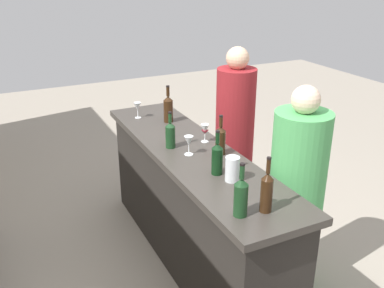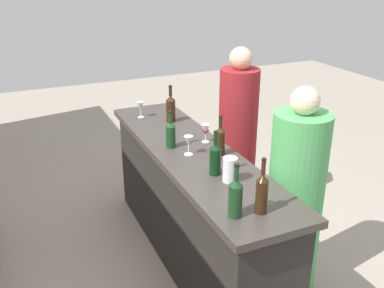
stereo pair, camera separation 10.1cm
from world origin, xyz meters
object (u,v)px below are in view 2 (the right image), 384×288
wine_bottle_leftmost_amber_brown (262,192)px  wine_bottle_rightmost_olive_green (171,134)px  water_pitcher (230,170)px  wine_glass_near_right (140,107)px  person_left_guest (295,202)px  wine_bottle_second_left_olive_green (235,197)px  person_center_guest (237,140)px  wine_bottle_center_dark_green (215,158)px  wine_glass_near_left (206,130)px  wine_bottle_second_right_amber_brown (220,140)px  wine_glass_near_center (188,142)px  wine_bottle_far_right_amber_brown (171,108)px

wine_bottle_leftmost_amber_brown → wine_bottle_rightmost_olive_green: 1.09m
water_pitcher → wine_glass_near_right: bearing=5.4°
person_left_guest → wine_bottle_rightmost_olive_green: bearing=-60.8°
wine_bottle_second_left_olive_green → person_center_guest: (1.48, -0.87, -0.36)m
wine_bottle_center_dark_green → wine_glass_near_left: size_ratio=2.11×
wine_glass_near_right → person_left_guest: (-1.45, -0.66, -0.37)m
water_pitcher → person_center_guest: (1.10, -0.69, -0.32)m
wine_bottle_second_left_olive_green → wine_bottle_second_right_amber_brown: wine_bottle_second_left_olive_green is taller
wine_bottle_leftmost_amber_brown → person_left_guest: (0.39, -0.55, -0.40)m
wine_glass_near_center → water_pitcher: size_ratio=0.88×
wine_bottle_center_dark_green → wine_bottle_far_right_amber_brown: 1.09m
wine_bottle_second_right_amber_brown → wine_glass_near_center: (0.09, 0.21, -0.01)m
wine_bottle_center_dark_green → water_pitcher: 0.14m
person_left_guest → person_center_guest: 1.13m
wine_bottle_second_left_olive_green → wine_glass_near_left: 1.09m
wine_glass_near_center → wine_bottle_rightmost_olive_green: bearing=20.1°
wine_bottle_leftmost_amber_brown → wine_glass_near_left: size_ratio=2.31×
wine_bottle_center_dark_green → person_center_guest: (0.97, -0.73, -0.35)m
wine_glass_near_left → person_left_guest: person_left_guest is taller
wine_glass_near_center → wine_glass_near_right: 0.94m
wine_bottle_second_right_amber_brown → wine_bottle_far_right_amber_brown: wine_bottle_far_right_amber_brown is taller
wine_bottle_far_right_amber_brown → water_pitcher: wine_bottle_far_right_amber_brown is taller
person_center_guest → wine_bottle_rightmost_olive_green: bearing=22.6°
person_left_guest → wine_glass_near_left: bearing=-75.4°
water_pitcher → wine_bottle_rightmost_olive_green: bearing=11.7°
wine_bottle_second_left_olive_green → wine_glass_near_center: 0.88m
wine_bottle_leftmost_amber_brown → water_pitcher: size_ratio=2.03×
wine_bottle_second_left_olive_green → wine_bottle_center_dark_green: wine_bottle_second_left_olive_green is taller
wine_bottle_center_dark_green → water_pitcher: wine_bottle_center_dark_green is taller
wine_bottle_leftmost_amber_brown → wine_bottle_far_right_amber_brown: (1.62, -0.10, -0.00)m
wine_bottle_second_right_amber_brown → wine_glass_near_left: (0.26, -0.01, -0.02)m
wine_glass_near_left → person_center_guest: person_center_guest is taller
wine_bottle_far_right_amber_brown → wine_glass_near_center: bearing=168.5°
wine_glass_near_center → person_left_guest: bearing=-130.5°
wine_bottle_rightmost_olive_green → wine_glass_near_left: size_ratio=1.96×
wine_bottle_leftmost_amber_brown → wine_bottle_second_left_olive_green: wine_bottle_leftmost_amber_brown is taller
wine_bottle_leftmost_amber_brown → wine_bottle_center_dark_green: (0.54, 0.02, -0.01)m
wine_bottle_far_right_amber_brown → person_center_guest: size_ratio=0.20×
wine_glass_near_left → wine_glass_near_right: (0.77, 0.28, 0.00)m
wine_bottle_leftmost_amber_brown → wine_bottle_second_right_amber_brown: bearing=-11.3°
wine_bottle_second_right_amber_brown → water_pitcher: size_ratio=1.82×
wine_bottle_rightmost_olive_green → person_left_guest: bearing=-136.2°
wine_glass_near_left → wine_bottle_second_left_olive_green: bearing=162.9°
person_left_guest → wine_glass_near_center: bearing=-55.1°
wine_bottle_leftmost_amber_brown → wine_glass_near_right: (1.84, 0.11, -0.03)m
wine_bottle_second_right_amber_brown → wine_glass_near_left: bearing=-1.6°
wine_bottle_far_right_amber_brown → person_center_guest: person_center_guest is taller
wine_bottle_second_left_olive_green → wine_glass_near_center: size_ratio=2.20×
wine_bottle_center_dark_green → person_center_guest: size_ratio=0.19×
wine_bottle_second_right_amber_brown → water_pitcher: bearing=160.9°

